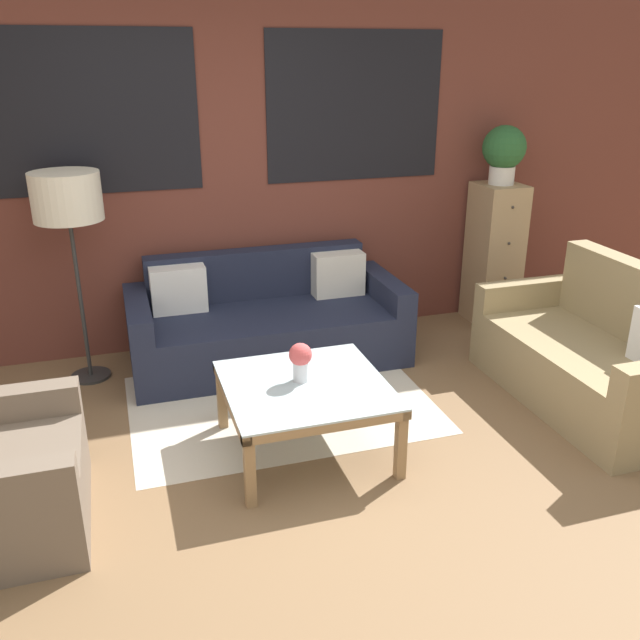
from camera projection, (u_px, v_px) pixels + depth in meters
The scene contains 10 objects.
ground_plane at pixel (336, 514), 3.44m from camera, with size 16.00×16.00×0.00m, color brown.
wall_back_brick at pixel (234, 164), 5.09m from camera, with size 8.40×0.09×2.80m.
rug at pixel (281, 404), 4.52m from camera, with size 1.96×1.41×0.00m.
couch_dark at pixel (267, 324), 5.10m from camera, with size 2.02×0.88×0.78m.
settee_vintage at pixel (595, 359), 4.45m from camera, with size 0.80×1.60×0.92m.
coffee_table at pixel (305, 394), 3.86m from camera, with size 0.91×0.91×0.44m.
floor_lamp at pixel (67, 202), 4.43m from camera, with size 0.45×0.45×1.47m.
drawer_cabinet at pixel (494, 254), 5.73m from camera, with size 0.36×0.42×1.19m.
potted_plant at pixel (504, 151), 5.42m from camera, with size 0.35×0.35×0.47m.
flower_vase at pixel (300, 359), 3.82m from camera, with size 0.13×0.13×0.23m.
Camera 1 is at (-0.93, -2.68, 2.18)m, focal length 38.00 mm.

